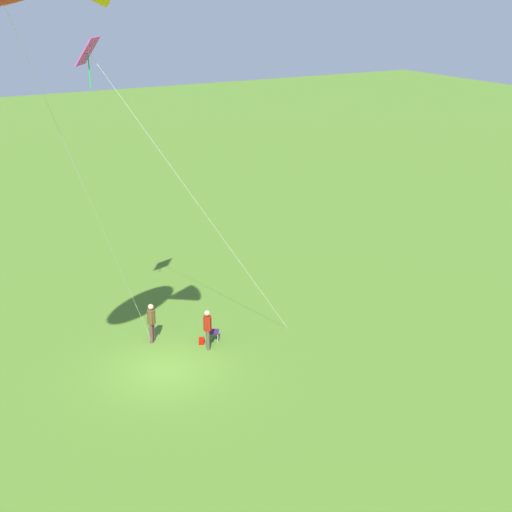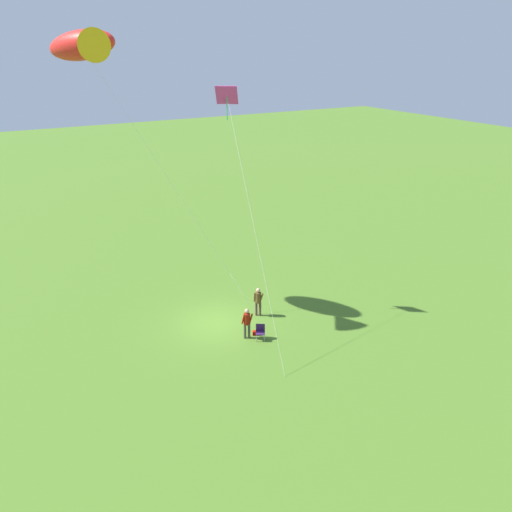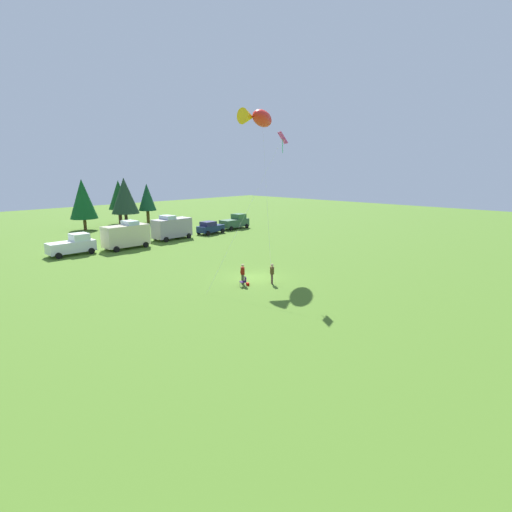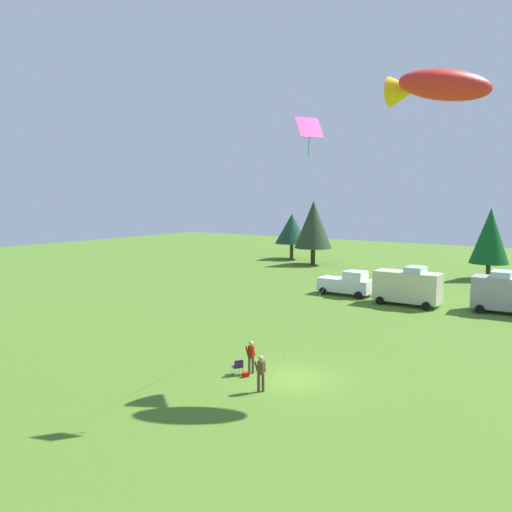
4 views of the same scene
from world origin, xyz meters
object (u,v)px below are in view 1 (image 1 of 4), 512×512
at_px(person_kite_flyer, 152,320).
at_px(person_spectator, 208,326).
at_px(backpack_on_grass, 202,341).
at_px(kite_diamond_rainbow, 94,61).
at_px(folding_chair, 211,330).

relative_size(person_kite_flyer, person_spectator, 1.00).
bearing_deg(backpack_on_grass, person_kite_flyer, -33.62).
relative_size(person_kite_flyer, kite_diamond_rainbow, 0.14).
height_order(backpack_on_grass, kite_diamond_rainbow, kite_diamond_rainbow).
height_order(person_kite_flyer, backpack_on_grass, person_kite_flyer).
height_order(person_kite_flyer, folding_chair, person_kite_flyer).
xyz_separation_m(backpack_on_grass, kite_diamond_rainbow, (3.56, -0.41, 11.60)).
distance_m(person_kite_flyer, kite_diamond_rainbow, 10.87).
height_order(person_kite_flyer, person_spectator, same).
bearing_deg(person_spectator, person_kite_flyer, 157.44).
distance_m(folding_chair, person_spectator, 0.89).
height_order(person_kite_flyer, kite_diamond_rainbow, kite_diamond_rainbow).
height_order(folding_chair, kite_diamond_rainbow, kite_diamond_rainbow).
xyz_separation_m(folding_chair, kite_diamond_rainbow, (4.03, -0.38, 11.22)).
bearing_deg(kite_diamond_rainbow, folding_chair, 174.57).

